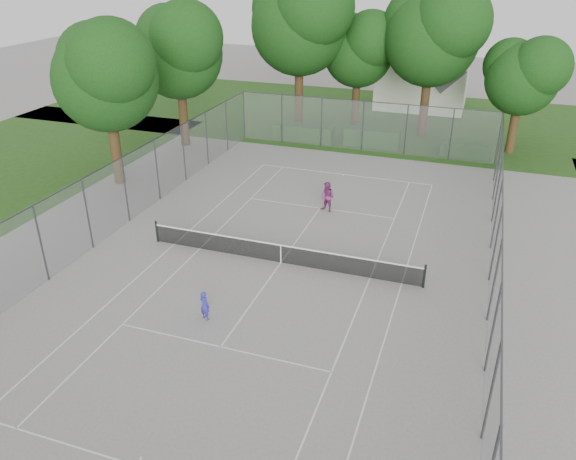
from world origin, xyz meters
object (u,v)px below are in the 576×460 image
(house, at_px, (424,64))
(girl_player, at_px, (205,305))
(tennis_net, at_px, (281,253))
(woman_player, at_px, (327,197))

(house, relative_size, girl_player, 7.73)
(tennis_net, bearing_deg, woman_player, 85.60)
(tennis_net, height_order, house, house)
(house, xyz_separation_m, girl_player, (-3.63, -35.93, -3.20))
(girl_player, relative_size, woman_player, 0.74)
(tennis_net, bearing_deg, girl_player, -104.42)
(woman_player, bearing_deg, tennis_net, -72.69)
(house, bearing_deg, tennis_net, -94.33)
(tennis_net, height_order, girl_player, girl_player)
(girl_player, xyz_separation_m, woman_player, (1.76, 11.16, 0.22))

